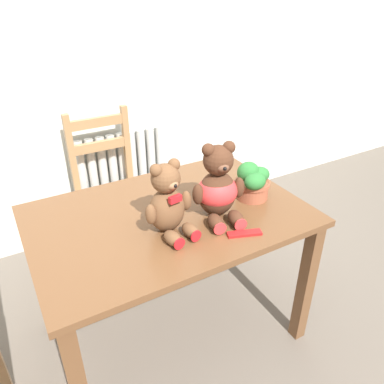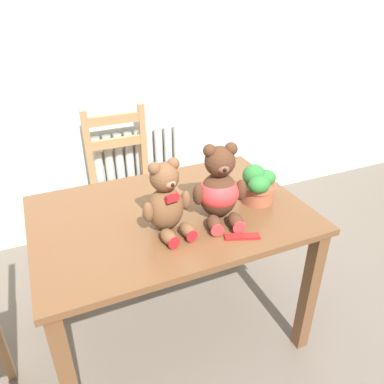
% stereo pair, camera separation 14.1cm
% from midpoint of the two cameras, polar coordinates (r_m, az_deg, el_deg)
% --- Properties ---
extents(wall_back, '(8.00, 0.04, 2.60)m').
position_cam_midpoint_polar(wall_back, '(2.52, -11.76, 20.98)').
color(wall_back, silver).
rests_on(wall_back, ground_plane).
extents(radiator, '(0.66, 0.10, 0.74)m').
position_cam_midpoint_polar(radiator, '(2.79, -6.29, 1.30)').
color(radiator, beige).
rests_on(radiator, ground_plane).
extents(dining_table, '(1.21, 0.83, 0.74)m').
position_cam_midpoint_polar(dining_table, '(1.74, -0.90, -6.14)').
color(dining_table, brown).
rests_on(dining_table, ground_plane).
extents(wooden_chair_behind, '(0.40, 0.42, 0.96)m').
position_cam_midpoint_polar(wooden_chair_behind, '(2.49, -8.59, 0.62)').
color(wooden_chair_behind, '#997047').
rests_on(wooden_chair_behind, ground_plane).
extents(teddy_bear_left, '(0.22, 0.23, 0.31)m').
position_cam_midpoint_polar(teddy_bear_left, '(1.50, -1.22, -1.51)').
color(teddy_bear_left, brown).
rests_on(teddy_bear_left, dining_table).
extents(teddy_bear_right, '(0.24, 0.27, 0.34)m').
position_cam_midpoint_polar(teddy_bear_right, '(1.60, 6.71, 0.38)').
color(teddy_bear_right, '#472819').
rests_on(teddy_bear_right, dining_table).
extents(potted_plant, '(0.18, 0.18, 0.17)m').
position_cam_midpoint_polar(potted_plant, '(1.77, 12.27, 1.01)').
color(potted_plant, '#9E5138').
rests_on(potted_plant, dining_table).
extents(chocolate_bar, '(0.15, 0.08, 0.01)m').
position_cam_midpoint_polar(chocolate_bar, '(1.54, 10.29, -6.78)').
color(chocolate_bar, red).
rests_on(chocolate_bar, dining_table).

